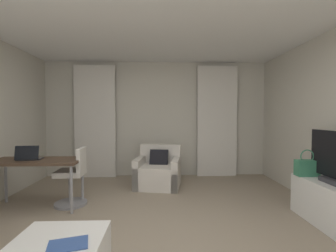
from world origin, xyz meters
The scene contains 11 objects.
ground_plane centered at (0.00, 0.00, 0.00)m, with size 12.00×12.00×0.00m, color gray.
wall_window centered at (0.00, 3.03, 1.30)m, with size 5.12×0.06×2.60m.
curtain_left_panel centered at (-1.38, 2.90, 1.25)m, with size 0.90×0.06×2.50m.
curtain_right_panel centered at (1.38, 2.90, 1.25)m, with size 0.90×0.06×2.50m.
armchair centered at (0.04, 2.14, 0.28)m, with size 0.95×0.90×0.79m.
desk centered at (-1.77, 1.11, 0.66)m, with size 1.30×0.59×0.72m.
desk_chair centered at (-1.27, 1.21, 0.39)m, with size 0.48×0.48×0.88m.
laptop centered at (-1.87, 1.10, 0.77)m, with size 0.35×0.29×0.22m.
magazine_open centered at (-0.62, -0.73, 0.42)m, with size 0.32×0.27×0.01m.
tv_console centered at (2.21, 0.32, 0.27)m, with size 0.48×1.14×0.54m.
handbag_primary centered at (2.11, 0.73, 0.66)m, with size 0.30×0.14×0.37m.
Camera 1 is at (0.05, -2.47, 1.37)m, focal length 25.46 mm.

